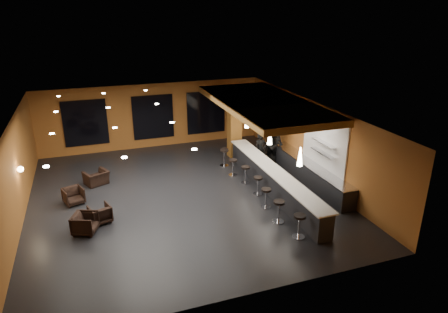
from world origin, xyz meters
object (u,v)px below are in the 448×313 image
object	(u,v)px
staff_c	(274,143)
bar_stool_4	(246,172)
pendant_2	(247,121)
bar_stool_6	(224,155)
armchair_d	(96,178)
pendant_0	(300,157)
staff_a	(261,150)
bar_stool_3	(258,183)
bar_stool_0	(299,223)
armchair_a	(85,223)
bar_stool_5	(233,165)
pendant_1	(270,136)
bar_stool_1	(279,209)
armchair_b	(100,214)
bar_stool_2	(266,196)
staff_b	(273,146)
bar_counter	(273,182)
column	(234,124)
armchair_c	(74,196)
prep_counter	(309,173)

from	to	relation	value
staff_c	bar_stool_4	bearing A→B (deg)	-132.72
pendant_2	bar_stool_6	world-z (taller)	pendant_2
armchair_d	pendant_0	bearing A→B (deg)	118.53
staff_a	bar_stool_3	size ratio (longest dim) A/B	2.16
bar_stool_0	bar_stool_6	world-z (taller)	bar_stool_6
armchair_a	bar_stool_5	distance (m)	7.18
pendant_1	bar_stool_1	size ratio (longest dim) A/B	0.82
staff_c	bar_stool_1	xyz separation A→B (m)	(-2.47, -5.55, -0.40)
armchair_b	bar_stool_3	bearing A→B (deg)	164.27
pendant_1	bar_stool_4	size ratio (longest dim) A/B	0.88
bar_stool_0	bar_stool_2	distance (m)	2.33
staff_b	armchair_d	xyz separation A→B (m)	(-8.40, 0.34, -0.63)
bar_counter	staff_b	xyz separation A→B (m)	(1.45, 2.99, 0.43)
bar_counter	bar_stool_6	bearing A→B (deg)	105.10
armchair_d	bar_stool_1	size ratio (longest dim) A/B	1.12
pendant_0	bar_stool_3	size ratio (longest dim) A/B	0.90
bar_stool_0	armchair_d	bearing A→B (deg)	132.98
bar_stool_0	column	bearing A→B (deg)	85.19
bar_stool_5	bar_stool_0	bearing A→B (deg)	-87.23
staff_b	bar_stool_4	xyz separation A→B (m)	(-2.17, -1.71, -0.42)
bar_counter	bar_stool_4	world-z (taller)	bar_counter
armchair_c	bar_stool_6	xyz separation A→B (m)	(6.94, 1.76, 0.22)
armchair_d	bar_stool_5	distance (m)	6.10
armchair_c	bar_stool_2	xyz separation A→B (m)	(7.06, -2.81, 0.17)
prep_counter	armchair_c	xyz separation A→B (m)	(-9.89, 1.23, -0.10)
armchair_a	bar_stool_3	bearing A→B (deg)	-62.13
armchair_d	bar_stool_0	size ratio (longest dim) A/B	1.11
pendant_2	bar_stool_2	distance (m)	4.55
armchair_c	armchair_a	bearing A→B (deg)	-99.74
prep_counter	bar_stool_2	size ratio (longest dim) A/B	7.57
pendant_0	staff_a	bearing A→B (deg)	81.65
bar_stool_0	bar_stool_2	bearing A→B (deg)	93.75
armchair_d	bar_stool_5	size ratio (longest dim) A/B	1.21
armchair_a	armchair_c	bearing A→B (deg)	30.63
prep_counter	staff_c	xyz separation A→B (m)	(-0.40, 2.80, 0.52)
bar_counter	bar_stool_1	world-z (taller)	bar_counter
pendant_2	bar_stool_2	xyz separation A→B (m)	(-0.83, -4.08, -1.84)
bar_counter	staff_a	world-z (taller)	staff_a
prep_counter	pendant_1	bearing A→B (deg)	180.00
armchair_d	bar_stool_6	world-z (taller)	bar_stool_6
bar_stool_5	bar_stool_3	bearing A→B (deg)	-82.23
bar_stool_4	armchair_c	bearing A→B (deg)	176.43
armchair_d	bar_stool_1	distance (m)	8.26
armchair_a	bar_stool_3	size ratio (longest dim) A/B	1.01
staff_a	staff_b	world-z (taller)	staff_b
bar_counter	armchair_c	xyz separation A→B (m)	(-7.89, 1.73, -0.17)
prep_counter	armchair_b	size ratio (longest dim) A/B	8.28
column	bar_stool_1	xyz separation A→B (m)	(-0.87, -6.86, -1.21)
pendant_1	staff_b	distance (m)	3.21
pendant_1	armchair_d	world-z (taller)	pendant_1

